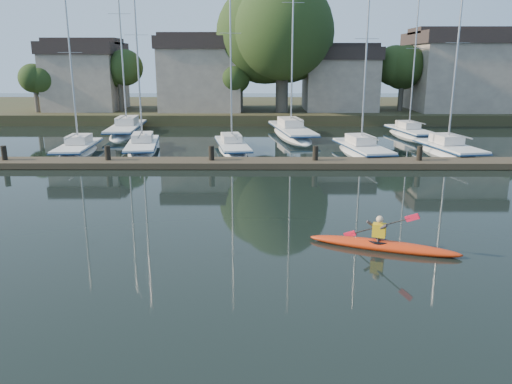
{
  "coord_description": "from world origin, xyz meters",
  "views": [
    {
      "loc": [
        -0.3,
        -14.35,
        5.98
      ],
      "look_at": [
        -0.38,
        3.68,
        1.2
      ],
      "focal_mm": 35.0,
      "sensor_mm": 36.0,
      "label": 1
    }
  ],
  "objects_px": {
    "sailboat_4": "(448,157)",
    "sailboat_7": "(409,138)",
    "sailboat_0": "(79,156)",
    "sailboat_3": "(362,157)",
    "sailboat_1": "(143,153)",
    "sailboat_2": "(232,153)",
    "dock": "(263,163)",
    "kayak": "(382,243)",
    "sailboat_5": "(127,136)",
    "sailboat_6": "(292,138)"
  },
  "relations": [
    {
      "from": "sailboat_6",
      "to": "sailboat_7",
      "type": "distance_m",
      "value": 9.63
    },
    {
      "from": "sailboat_7",
      "to": "sailboat_6",
      "type": "bearing_deg",
      "value": 170.01
    },
    {
      "from": "sailboat_3",
      "to": "sailboat_6",
      "type": "distance_m",
      "value": 9.33
    },
    {
      "from": "kayak",
      "to": "sailboat_5",
      "type": "xyz_separation_m",
      "value": [
        -15.19,
        26.61,
        -0.39
      ]
    },
    {
      "from": "sailboat_1",
      "to": "sailboat_4",
      "type": "bearing_deg",
      "value": -11.67
    },
    {
      "from": "sailboat_0",
      "to": "dock",
      "type": "bearing_deg",
      "value": -22.84
    },
    {
      "from": "sailboat_2",
      "to": "sailboat_7",
      "type": "relative_size",
      "value": 1.11
    },
    {
      "from": "dock",
      "to": "sailboat_6",
      "type": "distance_m",
      "value": 12.64
    },
    {
      "from": "kayak",
      "to": "sailboat_7",
      "type": "bearing_deg",
      "value": 91.93
    },
    {
      "from": "sailboat_0",
      "to": "sailboat_7",
      "type": "bearing_deg",
      "value": 14.53
    },
    {
      "from": "sailboat_3",
      "to": "sailboat_4",
      "type": "xyz_separation_m",
      "value": [
        5.65,
        -0.1,
        -0.01
      ]
    },
    {
      "from": "sailboat_2",
      "to": "sailboat_4",
      "type": "xyz_separation_m",
      "value": [
        14.26,
        -1.39,
        -0.03
      ]
    },
    {
      "from": "sailboat_0",
      "to": "sailboat_1",
      "type": "relative_size",
      "value": 0.86
    },
    {
      "from": "sailboat_2",
      "to": "sailboat_7",
      "type": "xyz_separation_m",
      "value": [
        14.15,
        6.95,
        -0.01
      ]
    },
    {
      "from": "sailboat_5",
      "to": "sailboat_7",
      "type": "xyz_separation_m",
      "value": [
        23.5,
        -1.32,
        0.03
      ]
    },
    {
      "from": "sailboat_0",
      "to": "sailboat_3",
      "type": "relative_size",
      "value": 0.89
    },
    {
      "from": "sailboat_4",
      "to": "sailboat_3",
      "type": "bearing_deg",
      "value": 169.07
    },
    {
      "from": "dock",
      "to": "sailboat_0",
      "type": "xyz_separation_m",
      "value": [
        -12.28,
        4.3,
        -0.39
      ]
    },
    {
      "from": "sailboat_1",
      "to": "sailboat_7",
      "type": "relative_size",
      "value": 1.1
    },
    {
      "from": "sailboat_4",
      "to": "sailboat_5",
      "type": "distance_m",
      "value": 25.51
    },
    {
      "from": "kayak",
      "to": "sailboat_5",
      "type": "distance_m",
      "value": 30.64
    },
    {
      "from": "dock",
      "to": "sailboat_6",
      "type": "bearing_deg",
      "value": 78.84
    },
    {
      "from": "dock",
      "to": "sailboat_6",
      "type": "relative_size",
      "value": 1.93
    },
    {
      "from": "kayak",
      "to": "sailboat_0",
      "type": "relative_size",
      "value": 0.43
    },
    {
      "from": "sailboat_2",
      "to": "sailboat_6",
      "type": "height_order",
      "value": "sailboat_6"
    },
    {
      "from": "sailboat_2",
      "to": "sailboat_7",
      "type": "distance_m",
      "value": 15.77
    },
    {
      "from": "sailboat_2",
      "to": "sailboat_5",
      "type": "distance_m",
      "value": 12.49
    },
    {
      "from": "dock",
      "to": "sailboat_1",
      "type": "distance_m",
      "value": 9.7
    },
    {
      "from": "sailboat_4",
      "to": "sailboat_5",
      "type": "relative_size",
      "value": 0.75
    },
    {
      "from": "dock",
      "to": "sailboat_0",
      "type": "bearing_deg",
      "value": 160.71
    },
    {
      "from": "kayak",
      "to": "sailboat_4",
      "type": "relative_size",
      "value": 0.39
    },
    {
      "from": "kayak",
      "to": "sailboat_0",
      "type": "height_order",
      "value": "sailboat_0"
    },
    {
      "from": "sailboat_7",
      "to": "dock",
      "type": "bearing_deg",
      "value": -143.73
    },
    {
      "from": "kayak",
      "to": "sailboat_6",
      "type": "bearing_deg",
      "value": 113.1
    },
    {
      "from": "kayak",
      "to": "sailboat_6",
      "type": "height_order",
      "value": "sailboat_6"
    },
    {
      "from": "sailboat_2",
      "to": "kayak",
      "type": "bearing_deg",
      "value": -82.22
    },
    {
      "from": "sailboat_1",
      "to": "sailboat_2",
      "type": "height_order",
      "value": "sailboat_2"
    },
    {
      "from": "kayak",
      "to": "sailboat_4",
      "type": "distance_m",
      "value": 18.93
    },
    {
      "from": "kayak",
      "to": "dock",
      "type": "relative_size",
      "value": 0.14
    },
    {
      "from": "sailboat_4",
      "to": "sailboat_7",
      "type": "height_order",
      "value": "sailboat_4"
    },
    {
      "from": "sailboat_5",
      "to": "sailboat_6",
      "type": "bearing_deg",
      "value": -8.91
    },
    {
      "from": "kayak",
      "to": "sailboat_4",
      "type": "height_order",
      "value": "sailboat_4"
    },
    {
      "from": "sailboat_2",
      "to": "sailboat_4",
      "type": "height_order",
      "value": "sailboat_2"
    },
    {
      "from": "sailboat_3",
      "to": "sailboat_7",
      "type": "bearing_deg",
      "value": 46.35
    },
    {
      "from": "dock",
      "to": "sailboat_1",
      "type": "relative_size",
      "value": 2.6
    },
    {
      "from": "dock",
      "to": "sailboat_5",
      "type": "height_order",
      "value": "sailboat_5"
    },
    {
      "from": "kayak",
      "to": "sailboat_1",
      "type": "xyz_separation_m",
      "value": [
        -11.95,
        18.25,
        -0.37
      ]
    },
    {
      "from": "sailboat_3",
      "to": "sailboat_5",
      "type": "relative_size",
      "value": 0.77
    },
    {
      "from": "kayak",
      "to": "sailboat_3",
      "type": "relative_size",
      "value": 0.38
    },
    {
      "from": "sailboat_6",
      "to": "sailboat_7",
      "type": "relative_size",
      "value": 1.48
    }
  ]
}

